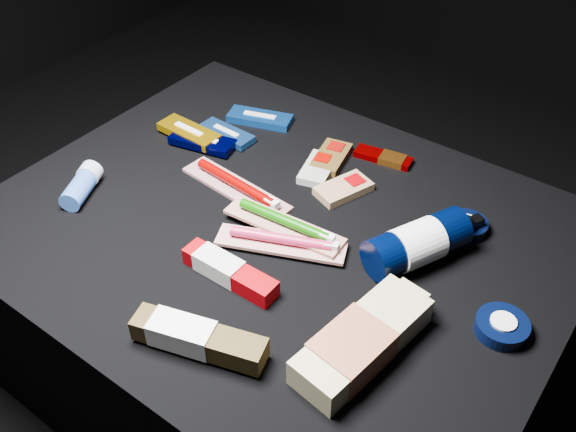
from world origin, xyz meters
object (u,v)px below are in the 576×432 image
Objects in this scene: toothpaste_carton_red at (226,270)px; bodywash_bottle at (361,343)px; deodorant_stick at (82,185)px; lotion_bottle at (417,243)px.

bodywash_bottle is at bearing -0.53° from toothpaste_carton_red.
bodywash_bottle reaches higher than deodorant_stick.
toothpaste_carton_red is (-0.22, -0.21, -0.02)m from lotion_bottle.
lotion_bottle is 0.31m from toothpaste_carton_red.
lotion_bottle reaches higher than toothpaste_carton_red.
deodorant_stick is (-0.57, -0.21, -0.02)m from lotion_bottle.
lotion_bottle is 0.22m from bodywash_bottle.
lotion_bottle reaches higher than deodorant_stick.
toothpaste_carton_red is (-0.25, 0.00, -0.01)m from bodywash_bottle.
deodorant_stick is 0.65× the size of toothpaste_carton_red.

